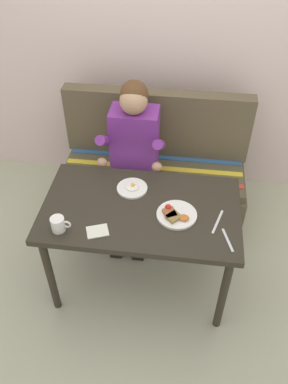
# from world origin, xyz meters

# --- Properties ---
(ground_plane) EXTENTS (8.00, 8.00, 0.00)m
(ground_plane) POSITION_xyz_m (0.00, 0.00, 0.00)
(ground_plane) COLOR #B4B698
(back_wall) EXTENTS (4.40, 0.10, 2.60)m
(back_wall) POSITION_xyz_m (0.00, 1.27, 1.30)
(back_wall) COLOR silver
(back_wall) RESTS_ON ground
(table) EXTENTS (1.20, 0.70, 0.73)m
(table) POSITION_xyz_m (0.00, 0.00, 0.65)
(table) COLOR #2A251C
(table) RESTS_ON ground
(couch) EXTENTS (1.44, 0.56, 1.00)m
(couch) POSITION_xyz_m (0.00, 0.76, 0.33)
(couch) COLOR brown
(couch) RESTS_ON ground
(person) EXTENTS (0.45, 0.61, 1.21)m
(person) POSITION_xyz_m (-0.13, 0.59, 0.74)
(person) COLOR #782F8E
(person) RESTS_ON ground
(plate_breakfast) EXTENTS (0.24, 0.24, 0.05)m
(plate_breakfast) POSITION_xyz_m (0.21, -0.05, 0.74)
(plate_breakfast) COLOR white
(plate_breakfast) RESTS_ON table
(plate_eggs) EXTENTS (0.19, 0.19, 0.04)m
(plate_eggs) POSITION_xyz_m (-0.08, 0.16, 0.74)
(plate_eggs) COLOR white
(plate_eggs) RESTS_ON table
(coffee_mug) EXTENTS (0.12, 0.08, 0.09)m
(coffee_mug) POSITION_xyz_m (-0.44, -0.24, 0.78)
(coffee_mug) COLOR white
(coffee_mug) RESTS_ON table
(napkin) EXTENTS (0.15, 0.13, 0.01)m
(napkin) POSITION_xyz_m (-0.22, -0.23, 0.73)
(napkin) COLOR silver
(napkin) RESTS_ON table
(fork) EXTENTS (0.07, 0.17, 0.00)m
(fork) POSITION_xyz_m (0.51, -0.20, 0.73)
(fork) COLOR silver
(fork) RESTS_ON table
(knife) EXTENTS (0.07, 0.20, 0.00)m
(knife) POSITION_xyz_m (0.46, -0.06, 0.73)
(knife) COLOR silver
(knife) RESTS_ON table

